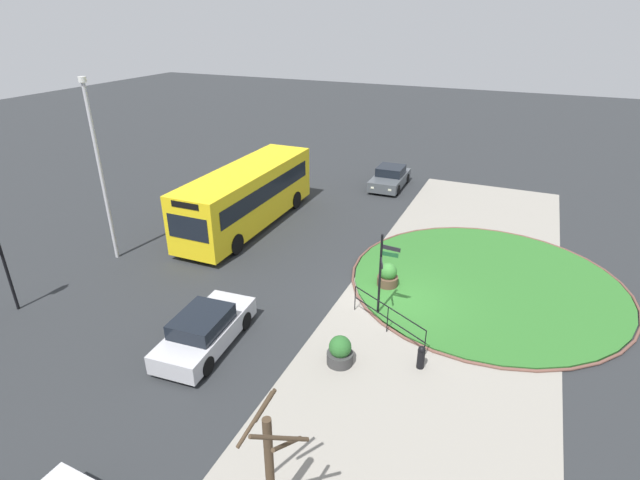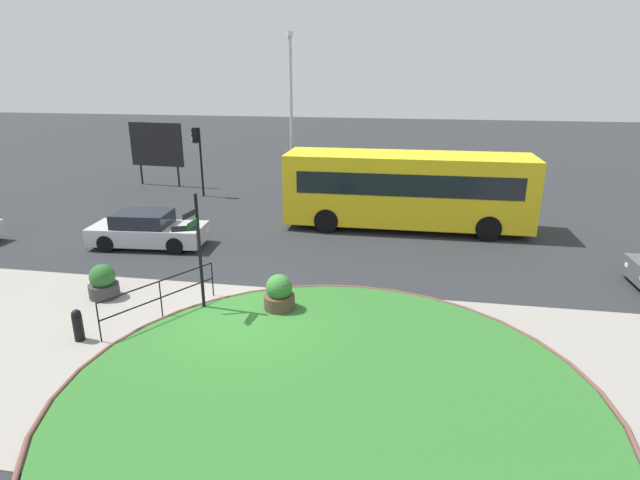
# 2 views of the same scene
# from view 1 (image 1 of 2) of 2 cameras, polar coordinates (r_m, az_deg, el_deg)

# --- Properties ---
(ground) EXTENTS (120.00, 120.00, 0.00)m
(ground) POSITION_cam_1_polar(r_m,az_deg,el_deg) (19.83, 8.89, -7.01)
(ground) COLOR #282B2D
(sidewalk_paving) EXTENTS (32.00, 8.14, 0.02)m
(sidewalk_paving) POSITION_cam_1_polar(r_m,az_deg,el_deg) (19.54, 14.39, -8.06)
(sidewalk_paving) COLOR gray
(sidewalk_paving) RESTS_ON ground
(grass_island) EXTENTS (11.11, 11.11, 0.10)m
(grass_island) POSITION_cam_1_polar(r_m,az_deg,el_deg) (21.93, 18.79, -4.65)
(grass_island) COLOR #2D6B28
(grass_island) RESTS_ON ground
(grass_kerb_ring) EXTENTS (11.42, 11.42, 0.11)m
(grass_kerb_ring) POSITION_cam_1_polar(r_m,az_deg,el_deg) (21.93, 18.80, -4.64)
(grass_kerb_ring) COLOR brown
(grass_kerb_ring) RESTS_ON ground
(signpost_directional) EXTENTS (0.70, 0.75, 3.36)m
(signpost_directional) POSITION_cam_1_polar(r_m,az_deg,el_deg) (17.87, 7.24, -3.52)
(signpost_directional) COLOR black
(signpost_directional) RESTS_ON ground
(bollard_foreground) EXTENTS (0.25, 0.25, 0.85)m
(bollard_foreground) POSITION_cam_1_polar(r_m,az_deg,el_deg) (16.39, 11.69, -13.19)
(bollard_foreground) COLOR black
(bollard_foreground) RESTS_ON ground
(railing_grass_edge) EXTENTS (1.78, 3.11, 1.07)m
(railing_grass_edge) POSITION_cam_1_polar(r_m,az_deg,el_deg) (17.63, 7.90, -8.70)
(railing_grass_edge) COLOR black
(railing_grass_edge) RESTS_ON ground
(bus_yellow) EXTENTS (10.08, 2.73, 3.13)m
(bus_yellow) POSITION_cam_1_polar(r_m,az_deg,el_deg) (25.99, -8.45, 5.17)
(bus_yellow) COLOR yellow
(bus_yellow) RESTS_ON ground
(car_near_lane) EXTENTS (4.36, 2.04, 1.34)m
(car_near_lane) POSITION_cam_1_polar(r_m,az_deg,el_deg) (17.33, -13.24, -10.19)
(car_near_lane) COLOR #B7B7BC
(car_near_lane) RESTS_ON ground
(car_trailing) EXTENTS (4.06, 1.95, 1.34)m
(car_trailing) POSITION_cam_1_polar(r_m,az_deg,el_deg) (32.28, 8.15, 7.18)
(car_trailing) COLOR #474C51
(car_trailing) RESTS_ON ground
(lamppost_tall) EXTENTS (0.32, 0.32, 8.08)m
(lamppost_tall) POSITION_cam_1_polar(r_m,az_deg,el_deg) (23.31, -24.27, 7.72)
(lamppost_tall) COLOR #B7B7BC
(lamppost_tall) RESTS_ON ground
(planter_near_signpost) EXTENTS (0.86, 0.86, 1.10)m
(planter_near_signpost) POSITION_cam_1_polar(r_m,az_deg,el_deg) (20.46, 7.89, -4.23)
(planter_near_signpost) COLOR brown
(planter_near_signpost) RESTS_ON ground
(planter_kerbside) EXTENTS (0.86, 0.86, 1.03)m
(planter_kerbside) POSITION_cam_1_polar(r_m,az_deg,el_deg) (16.24, 2.35, -12.88)
(planter_kerbside) COLOR #383838
(planter_kerbside) RESTS_ON ground
(street_tree_bare) EXTENTS (1.60, 1.61, 3.45)m
(street_tree_bare) POSITION_cam_1_polar(r_m,az_deg,el_deg) (11.52, -5.84, -24.05)
(street_tree_bare) COLOR #423323
(street_tree_bare) RESTS_ON ground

